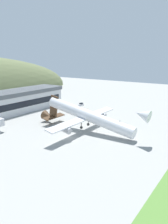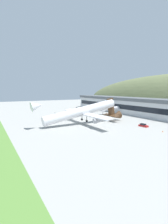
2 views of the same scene
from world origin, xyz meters
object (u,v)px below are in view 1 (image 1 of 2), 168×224
(service_car_2, at_px, (74,112))
(traffic_cone_0, at_px, (88,109))
(cargo_airplane, at_px, (87,116))
(service_car_0, at_px, (81,104))

(service_car_2, xyz_separation_m, traffic_cone_0, (11.16, -1.22, -0.31))
(cargo_airplane, distance_m, service_car_0, 46.75)
(service_car_0, height_order, traffic_cone_0, service_car_0)
(service_car_0, height_order, service_car_2, service_car_0)
(service_car_0, bearing_deg, service_car_2, -155.55)
(cargo_airplane, distance_m, service_car_2, 29.33)
(cargo_airplane, xyz_separation_m, traffic_cone_0, (30.41, 20.19, -5.90))
(service_car_0, relative_size, traffic_cone_0, 6.93)
(cargo_airplane, relative_size, service_car_0, 12.29)
(service_car_2, distance_m, traffic_cone_0, 11.23)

